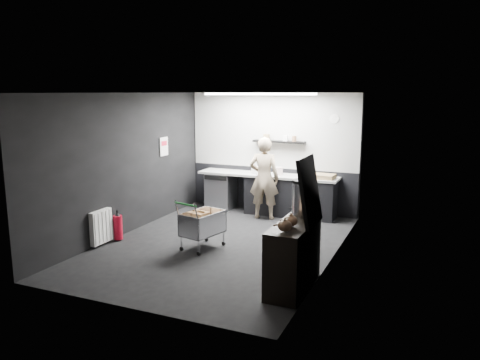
% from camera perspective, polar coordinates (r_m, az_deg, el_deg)
% --- Properties ---
extents(floor, '(5.50, 5.50, 0.00)m').
position_cam_1_polar(floor, '(8.54, -2.32, -7.84)').
color(floor, black).
rests_on(floor, ground).
extents(ceiling, '(5.50, 5.50, 0.00)m').
position_cam_1_polar(ceiling, '(8.10, -2.47, 10.58)').
color(ceiling, silver).
rests_on(ceiling, wall_back).
extents(wall_back, '(5.50, 0.00, 5.50)m').
position_cam_1_polar(wall_back, '(10.73, 3.97, 3.37)').
color(wall_back, black).
rests_on(wall_back, floor).
extents(wall_front, '(5.50, 0.00, 5.50)m').
position_cam_1_polar(wall_front, '(5.90, -14.00, -3.01)').
color(wall_front, black).
rests_on(wall_front, floor).
extents(wall_left, '(0.00, 5.50, 5.50)m').
position_cam_1_polar(wall_left, '(9.24, -13.65, 1.90)').
color(wall_left, black).
rests_on(wall_left, floor).
extents(wall_right, '(0.00, 5.50, 5.50)m').
position_cam_1_polar(wall_right, '(7.58, 11.38, 0.11)').
color(wall_right, black).
rests_on(wall_right, floor).
extents(kitchen_wall_panel, '(3.95, 0.02, 1.70)m').
position_cam_1_polar(kitchen_wall_panel, '(10.66, 3.96, 6.02)').
color(kitchen_wall_panel, '#BBBBB6').
rests_on(kitchen_wall_panel, wall_back).
extents(dado_panel, '(3.95, 0.02, 1.00)m').
position_cam_1_polar(dado_panel, '(10.85, 3.87, -1.10)').
color(dado_panel, black).
rests_on(dado_panel, wall_back).
extents(floating_shelf, '(1.20, 0.22, 0.04)m').
position_cam_1_polar(floating_shelf, '(10.51, 4.78, 4.69)').
color(floating_shelf, black).
rests_on(floating_shelf, wall_back).
extents(wall_clock, '(0.20, 0.03, 0.20)m').
position_cam_1_polar(wall_clock, '(10.26, 11.43, 7.33)').
color(wall_clock, white).
rests_on(wall_clock, wall_back).
extents(poster, '(0.02, 0.30, 0.40)m').
position_cam_1_polar(poster, '(10.27, -9.27, 4.05)').
color(poster, white).
rests_on(poster, wall_left).
extents(poster_red_band, '(0.02, 0.22, 0.10)m').
position_cam_1_polar(poster_red_band, '(10.26, -9.26, 4.43)').
color(poster_red_band, red).
rests_on(poster_red_band, poster).
extents(radiator, '(0.10, 0.50, 0.60)m').
position_cam_1_polar(radiator, '(8.73, -16.58, -5.48)').
color(radiator, white).
rests_on(radiator, wall_left).
extents(ceiling_strip, '(2.40, 0.20, 0.04)m').
position_cam_1_polar(ceiling_strip, '(9.80, 2.30, 10.43)').
color(ceiling_strip, white).
rests_on(ceiling_strip, ceiling).
extents(prep_counter, '(3.20, 0.61, 0.90)m').
position_cam_1_polar(prep_counter, '(10.53, 4.00, -1.70)').
color(prep_counter, black).
rests_on(prep_counter, floor).
extents(person, '(0.70, 0.51, 1.78)m').
position_cam_1_polar(person, '(10.05, 2.95, 0.22)').
color(person, beige).
rests_on(person, floor).
extents(shopping_cart, '(0.66, 0.92, 0.89)m').
position_cam_1_polar(shopping_cart, '(8.24, -4.61, -5.49)').
color(shopping_cart, silver).
rests_on(shopping_cart, floor).
extents(sideboard, '(0.53, 1.25, 1.87)m').
position_cam_1_polar(sideboard, '(6.61, 6.71, -8.13)').
color(sideboard, black).
rests_on(sideboard, floor).
extents(fire_extinguisher, '(0.17, 0.17, 0.55)m').
position_cam_1_polar(fire_extinguisher, '(8.96, -14.66, -5.51)').
color(fire_extinguisher, '#B80C22').
rests_on(fire_extinguisher, floor).
extents(cardboard_box, '(0.49, 0.39, 0.09)m').
position_cam_1_polar(cardboard_box, '(10.08, 10.15, 0.43)').
color(cardboard_box, '#91754D').
rests_on(cardboard_box, prep_counter).
extents(pink_tub, '(0.18, 0.18, 0.18)m').
position_cam_1_polar(pink_tub, '(10.39, 4.76, 1.10)').
color(pink_tub, silver).
rests_on(pink_tub, prep_counter).
extents(white_container, '(0.22, 0.19, 0.16)m').
position_cam_1_polar(white_container, '(10.52, 1.99, 1.20)').
color(white_container, white).
rests_on(white_container, prep_counter).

